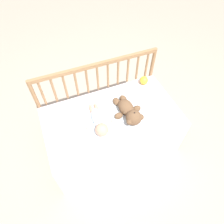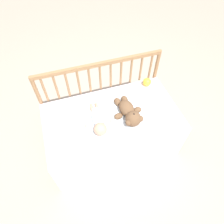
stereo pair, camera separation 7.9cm
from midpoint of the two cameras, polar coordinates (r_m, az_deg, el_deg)
name	(u,v)px [view 2 (the right image)]	position (r m, az deg, el deg)	size (l,w,h in m)	color
ground_plane	(112,142)	(2.30, 1.01, -8.61)	(12.00, 12.00, 0.00)	tan
crib_mattress	(112,130)	(2.09, 1.11, -5.28)	(1.28, 0.72, 0.50)	silver
crib_rail	(100,81)	(2.05, -2.21, 8.69)	(1.28, 0.04, 0.83)	#997047
blanket	(112,115)	(1.88, 1.13, -0.97)	(0.79, 0.50, 0.01)	white
teddy_bear	(129,112)	(1.84, 6.09, -0.12)	(0.28, 0.39, 0.15)	brown
baby	(98,121)	(1.80, -2.75, -2.63)	(0.27, 0.40, 0.12)	white
toy_ball	(147,82)	(2.16, 11.01, 8.38)	(0.09, 0.09, 0.09)	yellow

